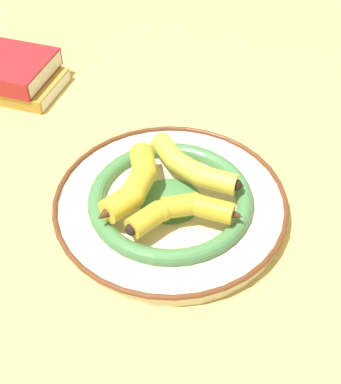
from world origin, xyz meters
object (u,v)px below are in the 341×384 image
object	(u,v)px
decorative_bowl	(170,203)
banana_a	(182,212)
banana_c	(189,165)
book_stack	(13,74)
banana_b	(134,184)

from	to	relation	value
decorative_bowl	banana_a	world-z (taller)	banana_a
decorative_bowl	banana_c	world-z (taller)	banana_c
banana_c	book_stack	bearing A→B (deg)	-179.05
banana_c	book_stack	xyz separation A→B (m)	(-0.44, 0.07, -0.02)
banana_a	book_stack	xyz separation A→B (m)	(-0.48, 0.16, -0.02)
banana_a	book_stack	bearing A→B (deg)	-61.20
banana_c	book_stack	world-z (taller)	banana_c
banana_b	banana_c	world-z (taller)	banana_b
banana_b	book_stack	distance (m)	0.42
decorative_bowl	banana_b	size ratio (longest dim) A/B	2.15
banana_a	banana_b	bearing A→B (deg)	-47.71
banana_a	decorative_bowl	bearing A→B (deg)	-83.68
book_stack	banana_b	bearing A→B (deg)	-36.62
banana_b	decorative_bowl	bearing A→B (deg)	-71.46
decorative_bowl	banana_a	size ratio (longest dim) A/B	2.62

